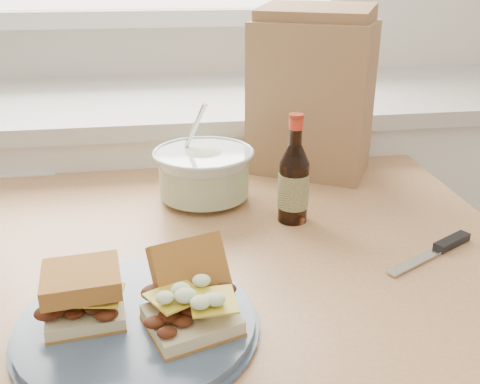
{
  "coord_description": "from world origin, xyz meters",
  "views": [
    {
      "loc": [
        0.02,
        0.19,
        1.27
      ],
      "look_at": [
        0.15,
        1.04,
        0.91
      ],
      "focal_mm": 40.0,
      "sensor_mm": 36.0,
      "label": 1
    }
  ],
  "objects": [
    {
      "name": "cabinet_run",
      "position": [
        -0.0,
        1.7,
        0.47
      ],
      "size": [
        2.5,
        0.64,
        0.94
      ],
      "color": "white",
      "rests_on": "ground"
    },
    {
      "name": "dining_table",
      "position": [
        0.13,
        1.01,
        0.71
      ],
      "size": [
        1.03,
        1.03,
        0.83
      ],
      "rotation": [
        0.0,
        0.0,
        -0.04
      ],
      "color": "tan",
      "rests_on": "ground"
    },
    {
      "name": "plate",
      "position": [
        -0.02,
        0.78,
        0.84
      ],
      "size": [
        0.31,
        0.31,
        0.02
      ],
      "primitive_type": "cylinder",
      "color": "#43566D",
      "rests_on": "dining_table"
    },
    {
      "name": "sandwich_left",
      "position": [
        -0.09,
        0.79,
        0.88
      ],
      "size": [
        0.11,
        0.1,
        0.07
      ],
      "rotation": [
        0.0,
        0.0,
        0.11
      ],
      "color": "beige",
      "rests_on": "plate"
    },
    {
      "name": "sandwich_right",
      "position": [
        0.05,
        0.77,
        0.88
      ],
      "size": [
        0.13,
        0.18,
        0.09
      ],
      "rotation": [
        0.0,
        0.0,
        0.32
      ],
      "color": "beige",
      "rests_on": "plate"
    },
    {
      "name": "coleslaw_bowl",
      "position": [
        0.1,
        1.2,
        0.88
      ],
      "size": [
        0.2,
        0.2,
        0.2
      ],
      "color": "silver",
      "rests_on": "dining_table"
    },
    {
      "name": "beer_bottle",
      "position": [
        0.26,
        1.07,
        0.9
      ],
      "size": [
        0.06,
        0.06,
        0.21
      ],
      "rotation": [
        0.0,
        0.0,
        -0.24
      ],
      "color": "black",
      "rests_on": "dining_table"
    },
    {
      "name": "knife",
      "position": [
        0.48,
        0.92,
        0.83
      ],
      "size": [
        0.19,
        0.11,
        0.01
      ],
      "rotation": [
        0.0,
        0.0,
        0.49
      ],
      "color": "silver",
      "rests_on": "dining_table"
    },
    {
      "name": "paper_bag",
      "position": [
        0.36,
        1.34,
        1.0
      ],
      "size": [
        0.31,
        0.28,
        0.34
      ],
      "primitive_type": "cube",
      "rotation": [
        0.0,
        0.0,
        -0.53
      ],
      "color": "#9A724A",
      "rests_on": "dining_table"
    }
  ]
}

